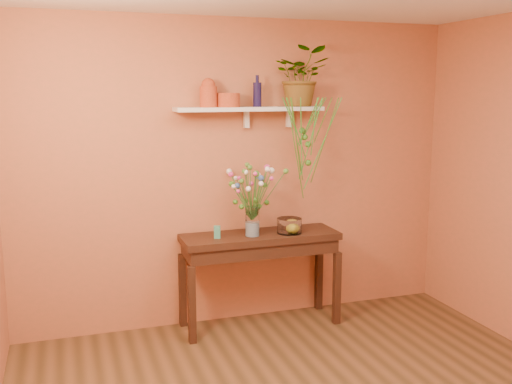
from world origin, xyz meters
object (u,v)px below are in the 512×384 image
glass_vase (252,224)px  glass_bowl (289,226)px  terracotta_jug (208,93)px  blue_bottle (257,94)px  sideboard (260,247)px  spider_plant (302,77)px  bouquet (253,184)px

glass_vase → glass_bowl: 0.35m
terracotta_jug → blue_bottle: (0.43, 0.00, -0.01)m
sideboard → glass_vase: bearing=-150.4°
sideboard → terracotta_jug: (-0.42, 0.10, 1.34)m
terracotta_jug → blue_bottle: size_ratio=0.90×
sideboard → spider_plant: size_ratio=2.67×
blue_bottle → glass_vase: size_ratio=1.05×
sideboard → blue_bottle: 1.33m
glass_bowl → sideboard: bearing=167.9°
sideboard → glass_vase: (-0.09, -0.05, 0.23)m
spider_plant → bouquet: (-0.50, -0.15, -0.90)m
glass_bowl → spider_plant: bearing=43.3°
spider_plant → glass_bowl: 1.32m
sideboard → terracotta_jug: 1.41m
bouquet → glass_bowl: bouquet is taller
sideboard → glass_bowl: size_ratio=6.36×
terracotta_jug → spider_plant: 0.85m
glass_vase → bouquet: size_ratio=0.53×
sideboard → bouquet: bouquet is taller
bouquet → glass_bowl: bearing=-1.5°
sideboard → blue_bottle: (0.01, 0.11, 1.33)m
bouquet → glass_bowl: (0.34, -0.01, -0.39)m
blue_bottle → glass_bowl: blue_bottle is taller
sideboard → bouquet: 0.58m
glass_vase → glass_bowl: size_ratio=1.17×
terracotta_jug → bouquet: (0.34, -0.15, -0.76)m
sideboard → bouquet: bearing=-151.3°
terracotta_jug → blue_bottle: 0.43m
bouquet → glass_vase: bearing=-138.3°
terracotta_jug → bouquet: size_ratio=0.50×
terracotta_jug → glass_vase: size_ratio=0.95×
spider_plant → bouquet: bearing=-163.7°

